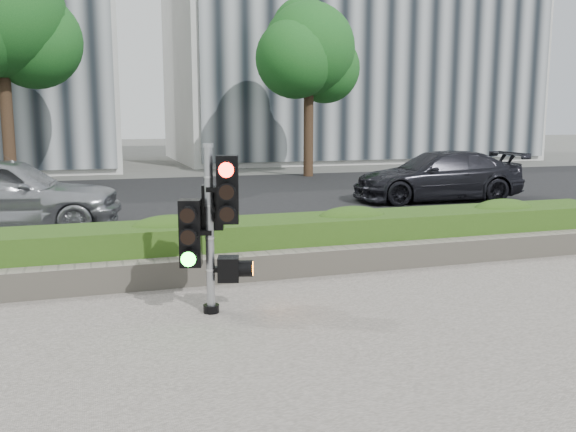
{
  "coord_description": "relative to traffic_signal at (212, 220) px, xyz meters",
  "views": [
    {
      "loc": [
        -2.2,
        -5.73,
        2.14
      ],
      "look_at": [
        -0.14,
        0.6,
        1.07
      ],
      "focal_mm": 38.0,
      "sensor_mm": 36.0,
      "label": 1
    }
  ],
  "objects": [
    {
      "name": "ground",
      "position": [
        0.98,
        -0.69,
        -1.05
      ],
      "size": [
        120.0,
        120.0,
        0.0
      ],
      "primitive_type": "plane",
      "color": "#51514C",
      "rests_on": "ground"
    },
    {
      "name": "road",
      "position": [
        0.98,
        9.31,
        -1.04
      ],
      "size": [
        60.0,
        13.0,
        0.02
      ],
      "primitive_type": "cube",
      "color": "black",
      "rests_on": "ground"
    },
    {
      "name": "curb",
      "position": [
        0.98,
        2.46,
        -0.99
      ],
      "size": [
        60.0,
        0.25,
        0.12
      ],
      "primitive_type": "cube",
      "color": "gray",
      "rests_on": "ground"
    },
    {
      "name": "stone_wall",
      "position": [
        0.98,
        1.21,
        -0.85
      ],
      "size": [
        12.0,
        0.32,
        0.34
      ],
      "primitive_type": "cube",
      "color": "gray",
      "rests_on": "sidewalk"
    },
    {
      "name": "hedge",
      "position": [
        0.98,
        1.86,
        -0.68
      ],
      "size": [
        12.0,
        1.0,
        0.68
      ],
      "primitive_type": "cube",
      "color": "#518127",
      "rests_on": "sidewalk"
    },
    {
      "name": "building_right",
      "position": [
        11.98,
        24.31,
        4.95
      ],
      "size": [
        18.0,
        10.0,
        12.0
      ],
      "primitive_type": "cube",
      "color": "#B7B7B2",
      "rests_on": "ground"
    },
    {
      "name": "tree_left",
      "position": [
        -3.54,
        13.87,
        3.99
      ],
      "size": [
        4.61,
        4.03,
        7.34
      ],
      "color": "black",
      "rests_on": "ground"
    },
    {
      "name": "tree_right",
      "position": [
        6.46,
        14.87,
        3.43
      ],
      "size": [
        4.1,
        3.58,
        6.53
      ],
      "color": "black",
      "rests_on": "ground"
    },
    {
      "name": "traffic_signal",
      "position": [
        0.0,
        0.0,
        0.0
      ],
      "size": [
        0.68,
        0.55,
        1.85
      ],
      "rotation": [
        0.0,
        0.0,
        -0.26
      ],
      "color": "black",
      "rests_on": "sidewalk"
    },
    {
      "name": "car_silver",
      "position": [
        -2.8,
        6.02,
        -0.31
      ],
      "size": [
        4.45,
        2.26,
        1.45
      ],
      "primitive_type": "imported",
      "rotation": [
        0.0,
        0.0,
        1.44
      ],
      "color": "#A0A1A7",
      "rests_on": "road"
    },
    {
      "name": "car_dark",
      "position": [
        7.35,
        7.37,
        -0.39
      ],
      "size": [
        4.56,
        2.18,
        1.28
      ],
      "primitive_type": "imported",
      "rotation": [
        0.0,
        0.0,
        -1.66
      ],
      "color": "black",
      "rests_on": "road"
    }
  ]
}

